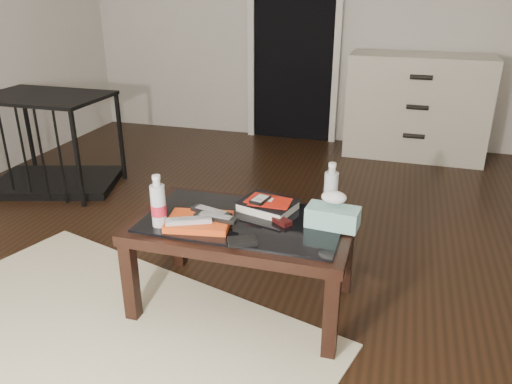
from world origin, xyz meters
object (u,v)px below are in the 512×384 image
at_px(dresser, 417,107).
at_px(pet_crate, 53,158).
at_px(tissue_box, 333,217).
at_px(water_bottle_left, 158,201).
at_px(textbook, 268,205).
at_px(coffee_table, 243,232).
at_px(water_bottle_right, 331,187).

relative_size(dresser, pet_crate, 1.17).
bearing_deg(tissue_box, water_bottle_left, -159.18).
distance_m(pet_crate, textbook, 2.18).
relative_size(dresser, textbook, 4.83).
relative_size(coffee_table, textbook, 4.00).
xyz_separation_m(water_bottle_left, water_bottle_right, (0.71, 0.38, 0.00)).
distance_m(water_bottle_right, tissue_box, 0.19).
distance_m(coffee_table, dresser, 2.75).
height_order(dresser, tissue_box, dresser).
relative_size(textbook, water_bottle_left, 1.05).
distance_m(pet_crate, tissue_box, 2.51).
bearing_deg(tissue_box, pet_crate, 161.06).
xyz_separation_m(pet_crate, textbook, (1.95, -0.93, 0.25)).
xyz_separation_m(water_bottle_left, tissue_box, (0.74, 0.21, -0.07)).
distance_m(coffee_table, water_bottle_right, 0.46).
bearing_deg(textbook, tissue_box, 0.73).
height_order(dresser, water_bottle_right, dresser).
height_order(dresser, textbook, dresser).
bearing_deg(pet_crate, tissue_box, -40.47).
bearing_deg(coffee_table, dresser, 73.80).
bearing_deg(coffee_table, pet_crate, 150.44).
xyz_separation_m(textbook, water_bottle_right, (0.28, 0.08, 0.10)).
bearing_deg(tissue_box, water_bottle_right, 107.59).
height_order(pet_crate, water_bottle_left, pet_crate).
bearing_deg(coffee_table, textbook, 57.72).
relative_size(textbook, water_bottle_right, 1.05).
xyz_separation_m(textbook, water_bottle_left, (-0.42, -0.29, 0.10)).
xyz_separation_m(water_bottle_right, tissue_box, (0.04, -0.17, -0.07)).
bearing_deg(water_bottle_right, pet_crate, 159.24).
relative_size(coffee_table, water_bottle_right, 4.20).
bearing_deg(water_bottle_left, textbook, 34.76).
relative_size(dresser, tissue_box, 5.25).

